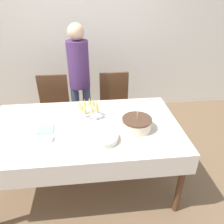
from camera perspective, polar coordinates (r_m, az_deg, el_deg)
name	(u,v)px	position (r m, az deg, el deg)	size (l,w,h in m)	color
ground_plane	(88,181)	(2.69, -6.29, -17.49)	(12.00, 12.00, 0.00)	brown
wall_back	(82,32)	(3.72, -7.88, 20.09)	(8.00, 0.05, 2.70)	silver
dining_table	(84,134)	(2.24, -7.24, -5.79)	(1.90, 1.08, 0.77)	silver
dining_chair_far_left	(54,108)	(3.09, -14.85, 1.05)	(0.43, 0.43, 0.96)	#51331E
dining_chair_far_right	(115,105)	(3.06, 0.81, 1.90)	(0.43, 0.43, 0.96)	#51331E
birthday_cake	(137,124)	(2.11, 6.49, -3.04)	(0.28, 0.28, 0.19)	beige
champagne_tray	(89,108)	(2.28, -6.04, 0.98)	(0.29, 0.29, 0.18)	silver
plate_stack_main	(103,138)	(1.96, -2.32, -6.79)	(0.27, 0.27, 0.05)	silver
cake_knife	(144,142)	(1.97, 8.26, -7.84)	(0.30, 0.05, 0.00)	silver
fork_pile	(44,139)	(2.07, -17.32, -6.66)	(0.18, 0.09, 0.02)	silver
napkin_pile	(46,129)	(2.20, -16.93, -4.36)	(0.15, 0.15, 0.01)	#8CC6E0
person_standing	(79,73)	(3.00, -8.59, 9.93)	(0.28, 0.28, 1.60)	#3F4C72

